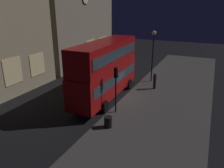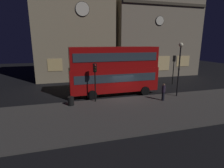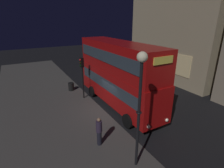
# 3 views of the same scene
# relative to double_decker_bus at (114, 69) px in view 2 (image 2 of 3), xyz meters

# --- Properties ---
(ground_plane) EXTENTS (80.00, 80.00, 0.00)m
(ground_plane) POSITION_rel_double_decker_bus_xyz_m (0.69, -1.23, -3.10)
(ground_plane) COLOR black
(sidewalk_slab) EXTENTS (44.00, 8.03, 0.12)m
(sidewalk_slab) POSITION_rel_double_decker_bus_xyz_m (0.69, -5.65, -3.04)
(sidewalk_slab) COLOR #423F3D
(sidewalk_slab) RESTS_ON ground
(building_with_clock) EXTENTS (12.46, 7.39, 17.18)m
(building_with_clock) POSITION_rel_double_decker_bus_xyz_m (-3.53, 11.84, 5.49)
(building_with_clock) COLOR tan
(building_with_clock) RESTS_ON ground
(building_plain_facade) EXTENTS (15.51, 8.02, 14.12)m
(building_plain_facade) POSITION_rel_double_decker_bus_xyz_m (11.32, 12.08, 3.96)
(building_plain_facade) COLOR gray
(building_plain_facade) RESTS_ON ground
(double_decker_bus) EXTENTS (10.33, 2.86, 5.59)m
(double_decker_bus) POSITION_rel_double_decker_bus_xyz_m (0.00, 0.00, 0.00)
(double_decker_bus) COLOR #9E0C0C
(double_decker_bus) RESTS_ON ground
(traffic_light_near_kerb) EXTENTS (0.35, 0.38, 3.92)m
(traffic_light_near_kerb) POSITION_rel_double_decker_bus_xyz_m (-2.61, -2.25, -0.16)
(traffic_light_near_kerb) COLOR black
(traffic_light_near_kerb) RESTS_ON sidewalk_slab
(traffic_light_far_side) EXTENTS (0.36, 0.38, 4.25)m
(traffic_light_far_side) POSITION_rel_double_decker_bus_xyz_m (9.78, 2.72, -0.06)
(traffic_light_far_side) COLOR black
(traffic_light_far_side) RESTS_ON ground
(street_lamp) EXTENTS (0.48, 0.48, 5.93)m
(street_lamp) POSITION_rel_double_decker_bus_xyz_m (6.63, -2.80, 1.21)
(street_lamp) COLOR black
(street_lamp) RESTS_ON sidewalk_slab
(pedestrian) EXTENTS (0.36, 0.36, 1.82)m
(pedestrian) POSITION_rel_double_decker_bus_xyz_m (4.26, -3.80, -2.04)
(pedestrian) COLOR black
(pedestrian) RESTS_ON sidewalk_slab
(litter_bin) EXTENTS (0.59, 0.59, 0.85)m
(litter_bin) POSITION_rel_double_decker_bus_xyz_m (-5.10, -2.72, -2.56)
(litter_bin) COLOR black
(litter_bin) RESTS_ON sidewalk_slab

